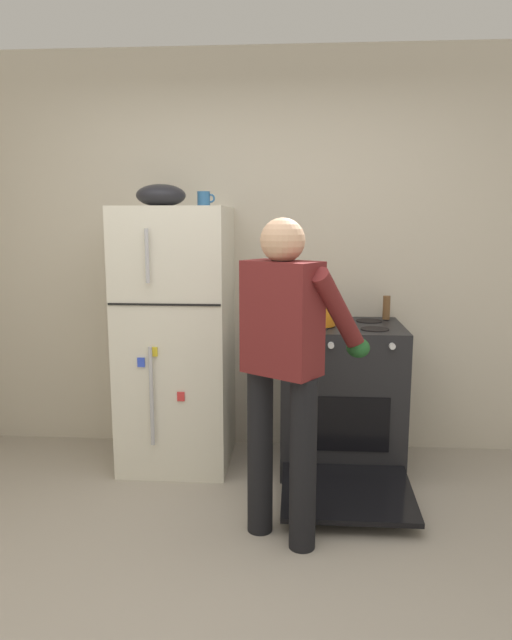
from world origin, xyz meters
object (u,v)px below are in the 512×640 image
object	(u,v)px
refrigerator	(177,338)
pepper_mill	(386,308)
red_pot	(318,315)
person_cook	(286,353)
coffee_mug	(204,199)
stove_range	(341,398)
mixing_bowl	(161,195)

from	to	relation	value
refrigerator	pepper_mill	bearing A→B (deg)	8.36
red_pot	person_cook	bearing A→B (deg)	-101.77
person_cook	coffee_mug	distance (m)	1.34
refrigerator	coffee_mug	bearing A→B (deg)	15.40
stove_range	coffee_mug	world-z (taller)	coffee_mug
mixing_bowl	refrigerator	bearing A→B (deg)	-0.22
stove_range	person_cook	bearing A→B (deg)	-110.88
coffee_mug	person_cook	bearing A→B (deg)	-60.42
stove_range	coffee_mug	bearing A→B (deg)	175.57
stove_range	red_pot	world-z (taller)	red_pot
refrigerator	pepper_mill	distance (m)	1.39
person_cook	pepper_mill	xyz separation A→B (m)	(0.64, 1.10, 0.06)
coffee_mug	mixing_bowl	world-z (taller)	mixing_bowl
pepper_mill	mixing_bowl	bearing A→B (deg)	-172.11
red_pot	coffee_mug	bearing A→B (deg)	172.09
person_cook	coffee_mug	world-z (taller)	coffee_mug
coffee_mug	pepper_mill	distance (m)	1.38
mixing_bowl	person_cook	bearing A→B (deg)	-48.36
red_pot	pepper_mill	xyz separation A→B (m)	(0.46, 0.25, 0.02)
person_cook	pepper_mill	size ratio (longest dim) A/B	10.30
coffee_mug	pepper_mill	world-z (taller)	coffee_mug
pepper_mill	red_pot	bearing A→B (deg)	-151.48
coffee_mug	pepper_mill	xyz separation A→B (m)	(1.18, 0.15, -0.70)
refrigerator	stove_range	world-z (taller)	refrigerator
stove_range	person_cook	world-z (taller)	person_cook
refrigerator	person_cook	size ratio (longest dim) A/B	1.04
person_cook	mixing_bowl	xyz separation A→B (m)	(-0.80, 0.90, 0.78)
coffee_mug	mixing_bowl	xyz separation A→B (m)	(-0.26, -0.05, 0.02)
refrigerator	mixing_bowl	size ratio (longest dim) A/B	5.42
refrigerator	red_pot	distance (m)	0.92
coffee_mug	refrigerator	bearing A→B (deg)	-164.60
refrigerator	mixing_bowl	xyz separation A→B (m)	(-0.08, 0.00, 0.90)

